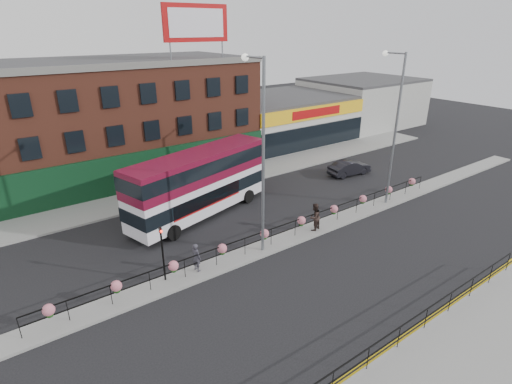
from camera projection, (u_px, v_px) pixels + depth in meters
ground at (283, 242)px, 25.86m from camera, size 120.00×120.00×0.00m
south_pavement at (464, 355)px, 16.86m from camera, size 60.00×4.00×0.15m
north_pavement at (195, 186)px, 34.80m from camera, size 60.00×4.00×0.15m
median at (283, 241)px, 25.83m from camera, size 60.00×1.60×0.15m
yellow_line_inner at (416, 326)px, 18.61m from camera, size 60.00×0.10×0.01m
yellow_line_outer at (419, 328)px, 18.47m from camera, size 60.00×0.10×0.01m
brick_building at (112, 118)px, 36.63m from camera, size 25.00×12.21×10.30m
supermarket at (281, 118)px, 48.40m from camera, size 15.00×12.25×5.30m
warehouse_east at (361, 101)px, 56.28m from camera, size 14.50×12.00×6.30m
billboard at (196, 23)px, 33.36m from camera, size 6.00×0.29×4.40m
median_railing at (284, 228)px, 25.46m from camera, size 30.04×0.56×1.23m
south_railing at (400, 332)px, 16.86m from camera, size 20.04×0.05×1.12m
double_decker_bus at (200, 177)px, 28.57m from camera, size 12.10×5.81×4.77m
car at (349, 168)px, 37.33m from camera, size 2.46×4.55×1.39m
pedestrian_a at (196, 257)px, 22.27m from camera, size 0.79×0.67×1.70m
pedestrian_b at (315, 217)px, 26.74m from camera, size 1.23×1.11×1.92m
lamp_column_west at (260, 142)px, 22.30m from camera, size 0.41×2.00×11.42m
lamp_column_east at (394, 118)px, 28.98m from camera, size 0.40×1.97×11.21m
traffic_light_median at (162, 242)px, 20.86m from camera, size 0.15×0.28×3.65m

